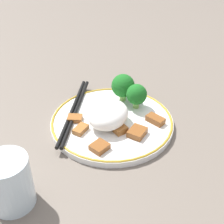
{
  "coord_description": "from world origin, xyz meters",
  "views": [
    {
      "loc": [
        0.45,
        0.24,
        0.39
      ],
      "look_at": [
        0.0,
        0.0,
        0.03
      ],
      "focal_mm": 50.0,
      "sensor_mm": 36.0,
      "label": 1
    }
  ],
  "objects_px": {
    "plate": "(112,122)",
    "chopsticks": "(74,111)",
    "broccoli_back_left": "(137,95)",
    "drinking_glass": "(9,182)",
    "broccoli_back_center": "(123,86)"
  },
  "relations": [
    {
      "from": "chopsticks",
      "to": "drinking_glass",
      "type": "distance_m",
      "value": 0.24
    },
    {
      "from": "broccoli_back_left",
      "to": "drinking_glass",
      "type": "relative_size",
      "value": 0.63
    },
    {
      "from": "drinking_glass",
      "to": "broccoli_back_left",
      "type": "bearing_deg",
      "value": 167.37
    },
    {
      "from": "broccoli_back_center",
      "to": "chopsticks",
      "type": "relative_size",
      "value": 0.27
    },
    {
      "from": "chopsticks",
      "to": "plate",
      "type": "bearing_deg",
      "value": 98.05
    },
    {
      "from": "drinking_glass",
      "to": "chopsticks",
      "type": "bearing_deg",
      "value": -170.35
    },
    {
      "from": "plate",
      "to": "drinking_glass",
      "type": "relative_size",
      "value": 2.9
    },
    {
      "from": "plate",
      "to": "broccoli_back_center",
      "type": "height_order",
      "value": "broccoli_back_center"
    },
    {
      "from": "plate",
      "to": "broccoli_back_left",
      "type": "bearing_deg",
      "value": 159.4
    },
    {
      "from": "drinking_glass",
      "to": "plate",
      "type": "bearing_deg",
      "value": 169.61
    },
    {
      "from": "plate",
      "to": "chopsticks",
      "type": "bearing_deg",
      "value": -81.95
    },
    {
      "from": "plate",
      "to": "chopsticks",
      "type": "xyz_separation_m",
      "value": [
        0.01,
        -0.08,
        0.01
      ]
    },
    {
      "from": "broccoli_back_center",
      "to": "drinking_glass",
      "type": "relative_size",
      "value": 0.72
    },
    {
      "from": "broccoli_back_left",
      "to": "drinking_glass",
      "type": "height_order",
      "value": "drinking_glass"
    },
    {
      "from": "plate",
      "to": "broccoli_back_center",
      "type": "distance_m",
      "value": 0.09
    }
  ]
}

